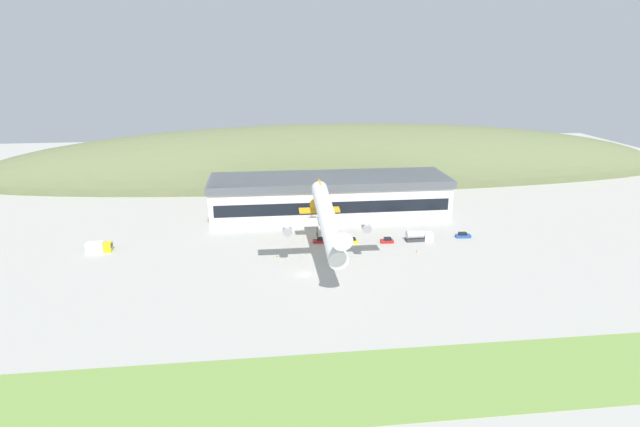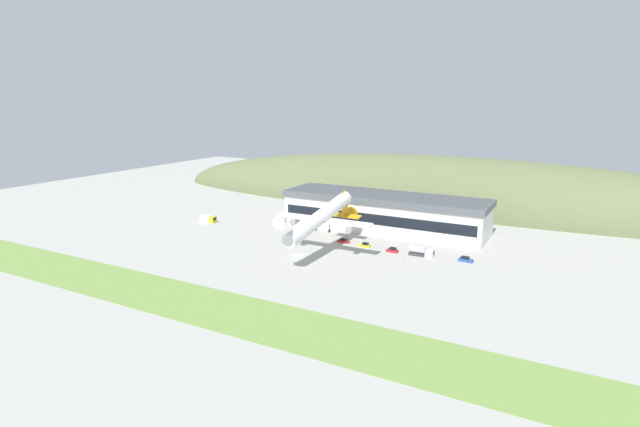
% 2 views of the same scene
% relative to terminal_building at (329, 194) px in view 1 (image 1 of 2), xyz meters
% --- Properties ---
extents(ground_plane, '(421.43, 421.43, 0.00)m').
position_rel_terminal_building_xyz_m(ground_plane, '(-12.30, -45.86, -7.83)').
color(ground_plane, '#ADAAA3').
extents(grass_strip_foreground, '(379.28, 19.73, 0.08)m').
position_rel_terminal_building_xyz_m(grass_strip_foreground, '(-12.30, -90.77, -7.79)').
color(grass_strip_foreground, '#759947').
rests_on(grass_strip_foreground, ground_plane).
extents(hill_backdrop, '(316.37, 57.97, 47.10)m').
position_rel_terminal_building_xyz_m(hill_backdrop, '(10.23, 56.84, -7.83)').
color(hill_backdrop, '#667047').
rests_on(hill_backdrop, ground_plane).
extents(terminal_building, '(79.72, 22.14, 13.87)m').
position_rel_terminal_building_xyz_m(terminal_building, '(0.00, 0.00, 0.00)').
color(terminal_building, white).
rests_on(terminal_building, ground_plane).
extents(cargo_airplane, '(34.29, 49.54, 12.77)m').
position_rel_terminal_building_xyz_m(cargo_airplane, '(-6.01, -40.45, 4.72)').
color(cargo_airplane, white).
extents(service_car_0, '(3.85, 2.02, 1.56)m').
position_rel_terminal_building_xyz_m(service_car_0, '(13.59, -26.57, -7.19)').
color(service_car_0, '#B21E1E').
rests_on(service_car_0, ground_plane).
extents(service_car_1, '(4.53, 2.04, 1.61)m').
position_rel_terminal_building_xyz_m(service_car_1, '(37.43, -24.97, -7.16)').
color(service_car_1, '#264C99').
rests_on(service_car_1, ground_plane).
extents(service_car_2, '(4.41, 2.11, 1.42)m').
position_rel_terminal_building_xyz_m(service_car_2, '(-5.80, -24.16, -7.24)').
color(service_car_2, '#B21E1E').
rests_on(service_car_2, ground_plane).
extents(service_car_3, '(3.72, 1.72, 1.53)m').
position_rel_terminal_building_xyz_m(service_car_3, '(3.19, -25.50, -7.20)').
color(service_car_3, gold).
rests_on(service_car_3, ground_plane).
extents(fuel_truck, '(6.90, 2.86, 2.83)m').
position_rel_terminal_building_xyz_m(fuel_truck, '(-68.36, -24.16, -6.46)').
color(fuel_truck, gold).
rests_on(fuel_truck, ground_plane).
extents(box_truck, '(8.18, 2.61, 3.25)m').
position_rel_terminal_building_xyz_m(box_truck, '(23.25, -26.13, -6.31)').
color(box_truck, silver).
rests_on(box_truck, ground_plane).
extents(traffic_cone_0, '(0.52, 0.52, 0.58)m').
position_rel_terminal_building_xyz_m(traffic_cone_0, '(-18.93, -33.52, -7.55)').
color(traffic_cone_0, orange).
rests_on(traffic_cone_0, ground_plane).
extents(traffic_cone_1, '(0.52, 0.52, 0.58)m').
position_rel_terminal_building_xyz_m(traffic_cone_1, '(20.12, -34.63, -7.55)').
color(traffic_cone_1, orange).
rests_on(traffic_cone_1, ground_plane).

